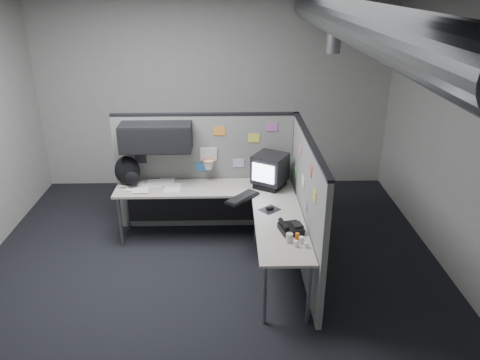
{
  "coord_description": "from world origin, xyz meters",
  "views": [
    {
      "loc": [
        0.22,
        -4.56,
        3.23
      ],
      "look_at": [
        0.35,
        0.35,
        1.1
      ],
      "focal_mm": 35.0,
      "sensor_mm": 36.0,
      "label": 1
    }
  ],
  "objects_px": {
    "phone": "(290,228)",
    "monitor": "(270,170)",
    "desk": "(223,204)",
    "backpack": "(128,171)",
    "keyboard": "(242,198)"
  },
  "relations": [
    {
      "from": "monitor",
      "to": "backpack",
      "type": "distance_m",
      "value": 1.84
    },
    {
      "from": "desk",
      "to": "backpack",
      "type": "relative_size",
      "value": 5.76
    },
    {
      "from": "keyboard",
      "to": "monitor",
      "type": "bearing_deg",
      "value": 40.83
    },
    {
      "from": "desk",
      "to": "monitor",
      "type": "height_order",
      "value": "monitor"
    },
    {
      "from": "desk",
      "to": "backpack",
      "type": "distance_m",
      "value": 1.32
    },
    {
      "from": "phone",
      "to": "monitor",
      "type": "bearing_deg",
      "value": 92.02
    },
    {
      "from": "backpack",
      "to": "desk",
      "type": "bearing_deg",
      "value": -30.43
    },
    {
      "from": "desk",
      "to": "monitor",
      "type": "bearing_deg",
      "value": 25.26
    },
    {
      "from": "backpack",
      "to": "monitor",
      "type": "bearing_deg",
      "value": -16.56
    },
    {
      "from": "monitor",
      "to": "phone",
      "type": "xyz_separation_m",
      "value": [
        0.12,
        -1.18,
        -0.18
      ]
    },
    {
      "from": "backpack",
      "to": "keyboard",
      "type": "bearing_deg",
      "value": -31.43
    },
    {
      "from": "backpack",
      "to": "phone",
      "type": "bearing_deg",
      "value": -46.9
    },
    {
      "from": "desk",
      "to": "backpack",
      "type": "height_order",
      "value": "backpack"
    },
    {
      "from": "desk",
      "to": "keyboard",
      "type": "bearing_deg",
      "value": -22.4
    },
    {
      "from": "phone",
      "to": "backpack",
      "type": "relative_size",
      "value": 0.73
    }
  ]
}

